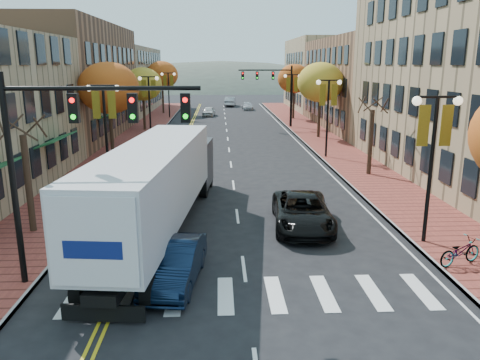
{
  "coord_description": "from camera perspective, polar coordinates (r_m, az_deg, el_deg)",
  "views": [
    {
      "loc": [
        -0.85,
        -11.66,
        7.24
      ],
      "look_at": [
        0.06,
        8.47,
        2.2
      ],
      "focal_mm": 35.0,
      "sensor_mm": 36.0,
      "label": 1
    }
  ],
  "objects": [
    {
      "name": "ground",
      "position": [
        13.76,
        1.41,
        -17.72
      ],
      "size": [
        200.0,
        200.0,
        0.0
      ],
      "primitive_type": "plane",
      "color": "black",
      "rests_on": "ground"
    },
    {
      "name": "sidewalk_left",
      "position": [
        45.48,
        -12.92,
        4.62
      ],
      "size": [
        4.0,
        85.0,
        0.15
      ],
      "primitive_type": "cube",
      "color": "brown",
      "rests_on": "ground"
    },
    {
      "name": "sidewalk_right",
      "position": [
        45.81,
        9.9,
        4.84
      ],
      "size": [
        4.0,
        85.0,
        0.15
      ],
      "primitive_type": "cube",
      "color": "brown",
      "rests_on": "ground"
    },
    {
      "name": "building_left_mid",
      "position": [
        50.36,
        -21.72,
        11.09
      ],
      "size": [
        12.0,
        24.0,
        11.0
      ],
      "primitive_type": "cube",
      "color": "brown",
      "rests_on": "ground"
    },
    {
      "name": "building_left_far",
      "position": [
        74.48,
        -15.43,
        11.63
      ],
      "size": [
        12.0,
        26.0,
        9.5
      ],
      "primitive_type": "cube",
      "color": "#9E8966",
      "rests_on": "ground"
    },
    {
      "name": "building_right_mid",
      "position": [
        57.09,
        17.57,
        11.16
      ],
      "size": [
        15.0,
        24.0,
        10.0
      ],
      "primitive_type": "cube",
      "color": "brown",
      "rests_on": "ground"
    },
    {
      "name": "building_right_far",
      "position": [
        78.12,
        12.04,
        12.47
      ],
      "size": [
        15.0,
        20.0,
        11.0
      ],
      "primitive_type": "cube",
      "color": "#9E8966",
      "rests_on": "ground"
    },
    {
      "name": "tree_left_a",
      "position": [
        21.86,
        -24.39,
        -0.43
      ],
      "size": [
        0.28,
        0.28,
        4.2
      ],
      "color": "#382619",
      "rests_on": "sidewalk_left"
    },
    {
      "name": "tree_left_b",
      "position": [
        36.63,
        -15.72,
        10.72
      ],
      "size": [
        4.48,
        4.48,
        7.21
      ],
      "color": "#382619",
      "rests_on": "sidewalk_left"
    },
    {
      "name": "tree_left_c",
      "position": [
        52.35,
        -11.77,
        11.36
      ],
      "size": [
        4.16,
        4.16,
        6.69
      ],
      "color": "#382619",
      "rests_on": "sidewalk_left"
    },
    {
      "name": "tree_left_d",
      "position": [
        70.16,
        -9.48,
        12.52
      ],
      "size": [
        4.61,
        4.61,
        7.42
      ],
      "color": "#382619",
      "rests_on": "sidewalk_left"
    },
    {
      "name": "tree_right_b",
      "position": [
        31.65,
        15.63,
        4.45
      ],
      "size": [
        0.28,
        0.28,
        4.2
      ],
      "color": "#382619",
      "rests_on": "sidewalk_right"
    },
    {
      "name": "tree_right_c",
      "position": [
        46.75,
        9.78,
        11.64
      ],
      "size": [
        4.48,
        4.48,
        7.21
      ],
      "color": "#382619",
      "rests_on": "sidewalk_right"
    },
    {
      "name": "tree_right_d",
      "position": [
        62.48,
        6.64,
        12.16
      ],
      "size": [
        4.35,
        4.35,
        7.0
      ],
      "color": "#382619",
      "rests_on": "sidewalk_right"
    },
    {
      "name": "lamp_left_b",
      "position": [
        28.61,
        -16.16,
        7.58
      ],
      "size": [
        1.96,
        0.36,
        6.05
      ],
      "color": "black",
      "rests_on": "ground"
    },
    {
      "name": "lamp_left_c",
      "position": [
        46.24,
        -11.02,
        10.14
      ],
      "size": [
        1.96,
        0.36,
        6.05
      ],
      "color": "black",
      "rests_on": "ground"
    },
    {
      "name": "lamp_left_d",
      "position": [
        64.08,
        -8.71,
        11.25
      ],
      "size": [
        1.96,
        0.36,
        6.05
      ],
      "color": "black",
      "rests_on": "ground"
    },
    {
      "name": "lamp_right_a",
      "position": [
        19.76,
        22.51,
        4.39
      ],
      "size": [
        1.96,
        0.36,
        6.05
      ],
      "color": "black",
      "rests_on": "ground"
    },
    {
      "name": "lamp_right_b",
      "position": [
        36.75,
        10.69,
        9.2
      ],
      "size": [
        1.96,
        0.36,
        6.05
      ],
      "color": "black",
      "rests_on": "ground"
    },
    {
      "name": "lamp_right_c",
      "position": [
        54.39,
        6.36,
        10.85
      ],
      "size": [
        1.96,
        0.36,
        6.05
      ],
      "color": "black",
      "rests_on": "ground"
    },
    {
      "name": "traffic_mast_near",
      "position": [
        15.55,
        -19.94,
        4.63
      ],
      "size": [
        6.1,
        0.35,
        7.0
      ],
      "color": "black",
      "rests_on": "ground"
    },
    {
      "name": "traffic_mast_far",
      "position": [
        54.08,
        4.22,
        11.55
      ],
      "size": [
        6.1,
        0.34,
        7.0
      ],
      "color": "black",
      "rests_on": "ground"
    },
    {
      "name": "semi_truck",
      "position": [
        20.39,
        -9.63,
        0.01
      ],
      "size": [
        4.31,
        16.39,
        4.05
      ],
      "rotation": [
        0.0,
        0.0,
        -0.11
      ],
      "color": "black",
      "rests_on": "ground"
    },
    {
      "name": "navy_sedan",
      "position": [
        16.08,
        -7.96,
        -10.02
      ],
      "size": [
        2.07,
        4.52,
        1.44
      ],
      "primitive_type": "imported",
      "rotation": [
        0.0,
        0.0,
        -0.13
      ],
      "color": "black",
      "rests_on": "ground"
    },
    {
      "name": "black_suv",
      "position": [
        21.26,
        7.6,
        -3.84
      ],
      "size": [
        2.88,
        5.61,
        1.52
      ],
      "primitive_type": "imported",
      "rotation": [
        0.0,
        0.0,
        -0.07
      ],
      "color": "black",
      "rests_on": "ground"
    },
    {
      "name": "car_far_white",
      "position": [
        66.77,
        -3.82,
        8.35
      ],
      "size": [
        1.91,
        3.96,
        1.3
      ],
      "primitive_type": "imported",
      "rotation": [
        0.0,
        0.0,
        -0.1
      ],
      "color": "silver",
      "rests_on": "ground"
    },
    {
      "name": "car_far_silver",
      "position": [
        75.54,
        0.9,
        8.99
      ],
      "size": [
        1.66,
        4.08,
        1.18
      ],
      "primitive_type": "imported",
      "rotation": [
        0.0,
        0.0,
        0.0
      ],
      "color": "#AFAEB6",
      "rests_on": "ground"
    },
    {
      "name": "car_far_oncoming",
      "position": [
        81.97,
        -1.19,
        9.53
      ],
      "size": [
        2.18,
        4.94,
        1.58
      ],
      "primitive_type": "imported",
      "rotation": [
        0.0,
        0.0,
        3.03
      ],
      "color": "#9B9CA3",
      "rests_on": "ground"
    },
    {
      "name": "bicycle",
      "position": [
        18.82,
        25.24,
        -7.88
      ],
      "size": [
        2.01,
        1.32,
        1.0
      ],
      "primitive_type": "imported",
      "rotation": [
        0.0,
        0.0,
        1.95
      ],
      "color": "gray",
      "rests_on": "sidewalk_right"
    }
  ]
}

